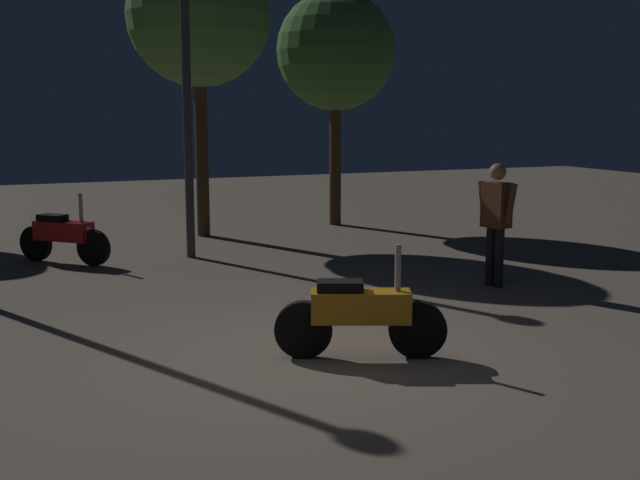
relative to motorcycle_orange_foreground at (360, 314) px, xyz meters
The scene contains 7 objects.
ground_plane 0.69m from the motorcycle_orange_foreground, 157.83° to the left, with size 40.00×40.00×0.00m, color #756656.
motorcycle_orange_foreground is the anchor object (origin of this frame).
motorcycle_red_parked_left 6.44m from the motorcycle_orange_foreground, 109.85° to the left, with size 1.26×1.23×1.11m.
person_rider_beside 3.73m from the motorcycle_orange_foreground, 34.63° to the left, with size 0.31×0.67×1.67m.
streetlamp_far 6.29m from the motorcycle_orange_foreground, 92.41° to the left, with size 0.36×0.36×4.48m.
tree_center_bg 9.42m from the motorcycle_orange_foreground, 67.49° to the left, with size 2.40×2.40×4.74m.
tree_right_bg 8.66m from the motorcycle_orange_foreground, 86.31° to the left, with size 2.63×2.63×5.40m.
Camera 1 is at (-2.70, -6.75, 2.37)m, focal length 43.97 mm.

